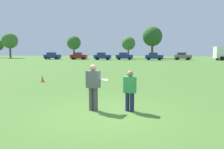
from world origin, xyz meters
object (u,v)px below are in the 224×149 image
(parked_car_near_right, at_px, (154,56))
(parked_car_far_right, at_px, (182,56))
(parked_car_center, at_px, (102,56))
(player_defender, at_px, (130,89))
(parked_car_mid_left, at_px, (78,56))
(parked_car_near_left, at_px, (52,56))
(parked_car_mid_right, at_px, (124,56))
(traffic_cone, at_px, (42,79))
(player_thrower, at_px, (93,85))
(frisbee, at_px, (105,80))

(parked_car_near_right, height_order, parked_car_far_right, same)
(parked_car_center, xyz_separation_m, parked_car_far_right, (19.48, 2.24, 0.00))
(player_defender, height_order, parked_car_mid_left, parked_car_mid_left)
(parked_car_near_left, height_order, parked_car_far_right, same)
(parked_car_mid_right, bearing_deg, parked_car_near_left, 177.81)
(player_defender, xyz_separation_m, traffic_cone, (-6.50, 6.72, -0.60))
(parked_car_far_right, bearing_deg, parked_car_mid_right, -175.06)
(player_defender, bearing_deg, player_thrower, -176.73)
(frisbee, height_order, traffic_cone, frisbee)
(frisbee, relative_size, traffic_cone, 0.57)
(parked_car_mid_left, xyz_separation_m, parked_car_center, (6.50, -1.42, 0.00))
(player_thrower, xyz_separation_m, parked_car_far_right, (11.80, 47.71, -0.03))
(player_defender, bearing_deg, parked_car_near_left, 115.73)
(player_thrower, distance_m, parked_car_far_right, 49.15)
(frisbee, xyz_separation_m, parked_car_center, (-8.09, 45.42, -0.21))
(frisbee, distance_m, parked_car_mid_right, 46.52)
(parked_car_near_right, bearing_deg, player_thrower, -96.04)
(player_defender, relative_size, parked_car_mid_right, 0.35)
(player_thrower, height_order, frisbee, player_thrower)
(frisbee, bearing_deg, parked_car_near_right, 84.47)
(parked_car_near_left, height_order, parked_car_mid_right, same)
(parked_car_near_left, height_order, parked_car_mid_left, same)
(parked_car_far_right, bearing_deg, frisbee, -103.44)
(parked_car_near_left, relative_size, parked_car_mid_right, 1.00)
(frisbee, xyz_separation_m, parked_car_near_left, (-21.80, 47.17, -0.21))
(player_thrower, bearing_deg, traffic_cone, 127.27)
(frisbee, relative_size, parked_car_mid_right, 0.06)
(parked_car_near_left, height_order, parked_car_near_right, same)
(player_thrower, height_order, parked_car_near_right, parked_car_near_right)
(player_thrower, xyz_separation_m, frisbee, (0.41, 0.05, 0.18))
(player_thrower, xyz_separation_m, parked_car_near_left, (-21.39, 47.21, -0.03))
(frisbee, bearing_deg, parked_car_far_right, 76.56)
(parked_car_near_right, bearing_deg, frisbee, -95.53)
(parked_car_near_right, bearing_deg, parked_car_far_right, 16.16)
(parked_car_mid_right, bearing_deg, player_defender, -85.46)
(parked_car_mid_left, height_order, parked_car_center, same)
(player_thrower, relative_size, parked_car_center, 0.40)
(parked_car_near_left, bearing_deg, player_thrower, -65.63)
(parked_car_center, height_order, parked_car_far_right, same)
(player_defender, relative_size, parked_car_mid_left, 0.35)
(parked_car_center, relative_size, parked_car_far_right, 1.00)
(traffic_cone, relative_size, parked_car_near_right, 0.11)
(player_defender, distance_m, parked_car_mid_left, 49.31)
(parked_car_mid_left, xyz_separation_m, parked_car_far_right, (25.98, 0.83, 0.00))
(traffic_cone, bearing_deg, player_thrower, -52.73)
(traffic_cone, height_order, parked_car_near_right, parked_car_near_right)
(player_defender, height_order, parked_car_near_left, parked_car_near_left)
(player_thrower, xyz_separation_m, parked_car_mid_left, (-14.18, 46.88, -0.03))
(parked_car_center, distance_m, parked_car_mid_right, 5.42)
(traffic_cone, height_order, parked_car_near_left, parked_car_near_left)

